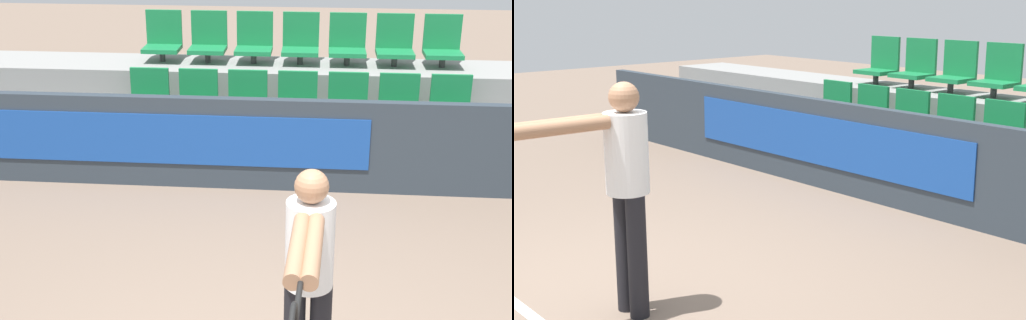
% 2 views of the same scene
% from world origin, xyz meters
% --- Properties ---
extents(ground_plane, '(30.00, 30.00, 0.00)m').
position_xyz_m(ground_plane, '(0.00, 0.00, 0.00)').
color(ground_plane, '#7A6656').
extents(barrier_wall, '(11.01, 0.14, 0.98)m').
position_xyz_m(barrier_wall, '(-0.03, 3.53, 0.49)').
color(barrier_wall, '#2D3842').
rests_on(barrier_wall, ground).
extents(bleacher_tier_front, '(10.61, 0.88, 0.49)m').
position_xyz_m(bleacher_tier_front, '(0.00, 4.05, 0.25)').
color(bleacher_tier_front, gray).
rests_on(bleacher_tier_front, ground).
extents(bleacher_tier_middle, '(10.61, 0.88, 0.99)m').
position_xyz_m(bleacher_tier_middle, '(0.00, 4.93, 0.49)').
color(bleacher_tier_middle, gray).
rests_on(bleacher_tier_middle, ground).
extents(stadium_chair_0, '(0.43, 0.39, 0.59)m').
position_xyz_m(stadium_chair_0, '(-1.66, 4.17, 0.75)').
color(stadium_chair_0, '#333333').
rests_on(stadium_chair_0, bleacher_tier_front).
extents(stadium_chair_1, '(0.43, 0.39, 0.59)m').
position_xyz_m(stadium_chair_1, '(-1.11, 4.17, 0.75)').
color(stadium_chair_1, '#333333').
rests_on(stadium_chair_1, bleacher_tier_front).
extents(stadium_chair_2, '(0.43, 0.39, 0.59)m').
position_xyz_m(stadium_chair_2, '(-0.55, 4.17, 0.75)').
color(stadium_chair_2, '#333333').
rests_on(stadium_chair_2, bleacher_tier_front).
extents(stadium_chair_3, '(0.43, 0.39, 0.59)m').
position_xyz_m(stadium_chair_3, '(0.00, 4.17, 0.75)').
color(stadium_chair_3, '#333333').
rests_on(stadium_chair_3, bleacher_tier_front).
extents(stadium_chair_4, '(0.43, 0.39, 0.59)m').
position_xyz_m(stadium_chair_4, '(0.55, 4.17, 0.75)').
color(stadium_chair_4, '#333333').
rests_on(stadium_chair_4, bleacher_tier_front).
extents(stadium_chair_7, '(0.43, 0.39, 0.59)m').
position_xyz_m(stadium_chair_7, '(-1.66, 5.05, 1.24)').
color(stadium_chair_7, '#333333').
rests_on(stadium_chair_7, bleacher_tier_middle).
extents(stadium_chair_8, '(0.43, 0.39, 0.59)m').
position_xyz_m(stadium_chair_8, '(-1.11, 5.05, 1.24)').
color(stadium_chair_8, '#333333').
rests_on(stadium_chair_8, bleacher_tier_middle).
extents(stadium_chair_9, '(0.43, 0.39, 0.59)m').
position_xyz_m(stadium_chair_9, '(-0.55, 5.05, 1.24)').
color(stadium_chair_9, '#333333').
rests_on(stadium_chair_9, bleacher_tier_middle).
extents(stadium_chair_10, '(0.43, 0.39, 0.59)m').
position_xyz_m(stadium_chair_10, '(0.00, 5.05, 1.24)').
color(stadium_chair_10, '#333333').
rests_on(stadium_chair_10, bleacher_tier_middle).
extents(tennis_player, '(0.29, 1.55, 1.56)m').
position_xyz_m(tennis_player, '(0.20, 0.17, 0.95)').
color(tennis_player, black).
rests_on(tennis_player, ground).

